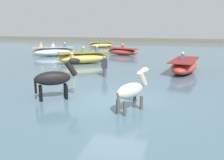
% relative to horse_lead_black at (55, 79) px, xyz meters
% --- Properties ---
extents(ground_plane, '(120.00, 120.00, 0.00)m').
position_rel_horse_lead_black_xyz_m(ground_plane, '(2.40, 0.33, -1.21)').
color(ground_plane, '#666051').
extents(water_surface, '(90.00, 90.00, 0.39)m').
position_rel_horse_lead_black_xyz_m(water_surface, '(2.40, 10.33, -1.01)').
color(water_surface, '#476675').
rests_on(water_surface, ground).
extents(horse_lead_black, '(1.74, 1.30, 2.04)m').
position_rel_horse_lead_black_xyz_m(horse_lead_black, '(0.00, 0.00, 0.00)').
color(horse_lead_black, black).
rests_on(horse_lead_black, ground).
extents(horse_trailing_pinto, '(1.08, 1.63, 1.85)m').
position_rel_horse_lead_black_xyz_m(horse_trailing_pinto, '(3.26, -0.63, -0.11)').
color(horse_trailing_pinto, beige).
rests_on(horse_trailing_pinto, ground).
extents(boat_near_starboard, '(3.64, 2.96, 1.20)m').
position_rel_horse_lead_black_xyz_m(boat_near_starboard, '(-5.50, 23.64, -0.46)').
color(boat_near_starboard, gold).
rests_on(boat_near_starboard, water_surface).
extents(boat_distant_west, '(4.20, 3.62, 1.36)m').
position_rel_horse_lead_black_xyz_m(boat_distant_west, '(-2.55, 9.49, -0.37)').
color(boat_distant_west, gold).
rests_on(boat_distant_west, water_surface).
extents(boat_near_port, '(3.73, 2.40, 1.15)m').
position_rel_horse_lead_black_xyz_m(boat_near_port, '(-0.82, 16.00, -0.48)').
color(boat_near_port, '#BC382D').
rests_on(boat_near_port, water_surface).
extents(boat_distant_east, '(4.32, 3.17, 1.34)m').
position_rel_horse_lead_black_xyz_m(boat_distant_east, '(-7.22, 13.32, -0.39)').
color(boat_distant_east, silver).
rests_on(boat_distant_east, water_surface).
extents(boat_mid_channel, '(2.13, 4.25, 1.32)m').
position_rel_horse_lead_black_xyz_m(boat_mid_channel, '(5.14, 7.39, -0.40)').
color(boat_mid_channel, '#BC382D').
rests_on(boat_mid_channel, water_surface).
extents(person_onlooker_left, '(0.38, 0.32, 1.63)m').
position_rel_horse_lead_black_xyz_m(person_onlooker_left, '(0.62, 4.84, -0.34)').
color(person_onlooker_left, '#383842').
rests_on(person_onlooker_left, ground).
extents(person_onlooker_right, '(0.38, 0.35, 1.63)m').
position_rel_horse_lead_black_xyz_m(person_onlooker_right, '(-1.99, 6.14, -0.34)').
color(person_onlooker_right, '#383842').
rests_on(person_onlooker_right, ground).
extents(far_shoreline, '(80.00, 2.40, 1.08)m').
position_rel_horse_lead_black_xyz_m(far_shoreline, '(2.40, 37.72, -0.67)').
color(far_shoreline, '#605B4C').
rests_on(far_shoreline, ground).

